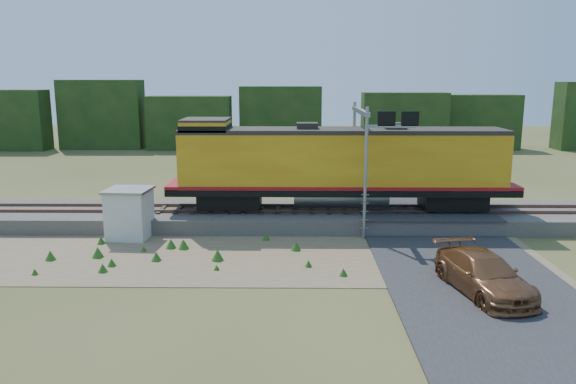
{
  "coord_description": "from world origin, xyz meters",
  "views": [
    {
      "loc": [
        0.0,
        -23.55,
        7.82
      ],
      "look_at": [
        -0.33,
        3.0,
        2.4
      ],
      "focal_mm": 35.0,
      "sensor_mm": 36.0,
      "label": 1
    }
  ],
  "objects_px": {
    "locomotive": "(337,164)",
    "shed": "(130,213)",
    "signal_gantry": "(367,136)",
    "car": "(484,274)"
  },
  "relations": [
    {
      "from": "locomotive",
      "to": "car",
      "type": "height_order",
      "value": "locomotive"
    },
    {
      "from": "locomotive",
      "to": "shed",
      "type": "height_order",
      "value": "locomotive"
    },
    {
      "from": "shed",
      "to": "car",
      "type": "xyz_separation_m",
      "value": [
        15.12,
        -7.11,
        -0.53
      ]
    },
    {
      "from": "shed",
      "to": "signal_gantry",
      "type": "relative_size",
      "value": 0.38
    },
    {
      "from": "signal_gantry",
      "to": "car",
      "type": "bearing_deg",
      "value": -70.7
    },
    {
      "from": "locomotive",
      "to": "signal_gantry",
      "type": "xyz_separation_m",
      "value": [
        1.51,
        -0.64,
        1.59
      ]
    },
    {
      "from": "signal_gantry",
      "to": "locomotive",
      "type": "bearing_deg",
      "value": 156.89
    },
    {
      "from": "shed",
      "to": "car",
      "type": "relative_size",
      "value": 0.49
    },
    {
      "from": "locomotive",
      "to": "signal_gantry",
      "type": "height_order",
      "value": "signal_gantry"
    },
    {
      "from": "locomotive",
      "to": "shed",
      "type": "relative_size",
      "value": 7.4
    }
  ]
}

